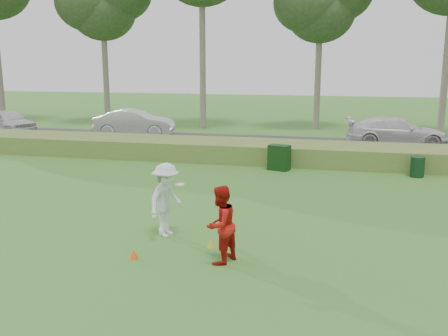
% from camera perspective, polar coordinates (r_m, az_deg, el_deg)
% --- Properties ---
extents(ground, '(120.00, 120.00, 0.00)m').
position_cam_1_polar(ground, '(13.24, -4.00, -9.09)').
color(ground, '#2F6C24').
rests_on(ground, ground).
extents(reed_strip, '(80.00, 3.00, 0.90)m').
position_cam_1_polar(reed_strip, '(24.45, 4.28, 1.89)').
color(reed_strip, '#54722D').
rests_on(reed_strip, ground).
extents(park_road, '(80.00, 6.00, 0.06)m').
position_cam_1_polar(park_road, '(29.40, 5.79, 2.77)').
color(park_road, '#2D2D2D').
rests_on(park_road, ground).
extents(tree_2, '(6.50, 6.50, 12.00)m').
position_cam_1_polar(tree_2, '(40.13, -13.74, 17.80)').
color(tree_2, '#7C6E5F').
rests_on(tree_2, ground).
extents(tree_4, '(6.24, 6.24, 11.50)m').
position_cam_1_polar(tree_4, '(36.51, 10.98, 17.92)').
color(tree_4, '#7C6E5F').
rests_on(tree_4, ground).
extents(player_white, '(1.10, 1.49, 2.06)m').
position_cam_1_polar(player_white, '(13.88, -6.63, -3.63)').
color(player_white, silver).
rests_on(player_white, ground).
extents(player_red, '(1.03, 1.14, 1.91)m').
position_cam_1_polar(player_red, '(11.98, -0.43, -6.50)').
color(player_red, '#B2150F').
rests_on(player_red, ground).
extents(cone_orange, '(0.22, 0.22, 0.25)m').
position_cam_1_polar(cone_orange, '(12.69, -10.28, -9.62)').
color(cone_orange, '#FA510D').
rests_on(cone_orange, ground).
extents(cone_yellow, '(0.18, 0.18, 0.20)m').
position_cam_1_polar(cone_yellow, '(13.20, -1.58, -8.65)').
color(cone_yellow, gold).
rests_on(cone_yellow, ground).
extents(utility_cabinet, '(1.03, 0.81, 1.13)m').
position_cam_1_polar(utility_cabinet, '(22.36, 6.32, 1.19)').
color(utility_cabinet, black).
rests_on(utility_cabinet, ground).
extents(trash_bin, '(0.75, 0.75, 0.86)m').
position_cam_1_polar(trash_bin, '(22.46, 21.24, 0.12)').
color(trash_bin, black).
rests_on(trash_bin, ground).
extents(car_left, '(4.97, 3.52, 1.57)m').
position_cam_1_polar(car_left, '(36.34, -23.50, 4.91)').
color(car_left, silver).
rests_on(car_left, park_road).
extents(car_mid, '(5.34, 2.67, 1.68)m').
position_cam_1_polar(car_mid, '(32.65, -10.20, 5.11)').
color(car_mid, silver).
rests_on(car_mid, park_road).
extents(car_right, '(5.71, 2.67, 1.61)m').
position_cam_1_polar(car_right, '(29.90, 19.11, 3.94)').
color(car_right, silver).
rests_on(car_right, park_road).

